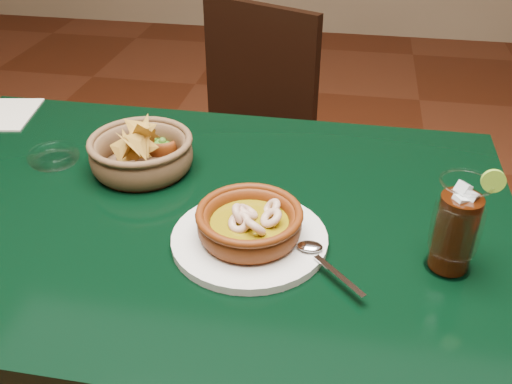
% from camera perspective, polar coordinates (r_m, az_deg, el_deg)
% --- Properties ---
extents(dining_table, '(1.20, 0.80, 0.75)m').
position_cam_1_polar(dining_table, '(1.11, -6.98, -5.63)').
color(dining_table, black).
rests_on(dining_table, ground).
extents(dining_chair, '(0.55, 0.55, 0.91)m').
position_cam_1_polar(dining_chair, '(1.77, -1.87, 4.65)').
color(dining_chair, black).
rests_on(dining_chair, ground).
extents(shrimp_plate, '(0.32, 0.26, 0.08)m').
position_cam_1_polar(shrimp_plate, '(0.94, -0.62, -3.54)').
color(shrimp_plate, silver).
rests_on(shrimp_plate, dining_table).
extents(chip_basket, '(0.24, 0.24, 0.15)m').
position_cam_1_polar(chip_basket, '(1.16, -11.41, 3.89)').
color(chip_basket, brown).
rests_on(chip_basket, dining_table).
extents(guacamole_ramekin, '(0.12, 0.12, 0.04)m').
position_cam_1_polar(guacamole_ramekin, '(1.23, -9.36, 4.92)').
color(guacamole_ramekin, '#501F07').
rests_on(guacamole_ramekin, dining_table).
extents(cola_drink, '(0.16, 0.16, 0.18)m').
position_cam_1_polar(cola_drink, '(0.91, 19.40, -3.29)').
color(cola_drink, white).
rests_on(cola_drink, dining_table).
extents(glass_ashtray, '(0.11, 0.11, 0.03)m').
position_cam_1_polar(glass_ashtray, '(1.25, -19.58, 3.36)').
color(glass_ashtray, white).
rests_on(glass_ashtray, dining_table).
extents(paper_menu, '(0.16, 0.20, 0.00)m').
position_cam_1_polar(paper_menu, '(1.50, -23.78, 7.13)').
color(paper_menu, beige).
rests_on(paper_menu, dining_table).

